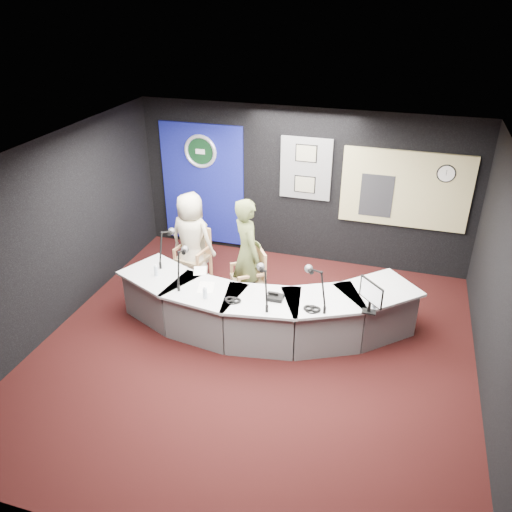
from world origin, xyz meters
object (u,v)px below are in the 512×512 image
(person_man, at_px, (191,239))
(person_woman, at_px, (247,254))
(broadcast_desk, at_px, (261,308))
(armchair_left, at_px, (193,257))
(armchair_right, at_px, (248,280))

(person_man, distance_m, person_woman, 1.19)
(broadcast_desk, bearing_deg, armchair_left, 145.70)
(armchair_right, xyz_separation_m, person_man, (-1.12, 0.41, 0.38))
(armchair_right, height_order, person_man, person_man)
(person_woman, bearing_deg, person_man, 31.01)
(armchair_right, xyz_separation_m, person_woman, (0.00, 0.00, 0.47))
(armchair_left, xyz_separation_m, person_man, (0.00, 0.00, 0.36))
(armchair_left, height_order, person_man, person_man)
(person_woman, bearing_deg, armchair_right, -0.00)
(person_man, xyz_separation_m, person_woman, (1.12, -0.41, 0.10))
(person_man, bearing_deg, person_woman, 167.64)
(armchair_left, height_order, armchair_right, armchair_left)
(armchair_left, relative_size, armchair_right, 1.05)
(broadcast_desk, relative_size, armchair_left, 4.94)
(armchair_left, bearing_deg, person_woman, -9.38)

